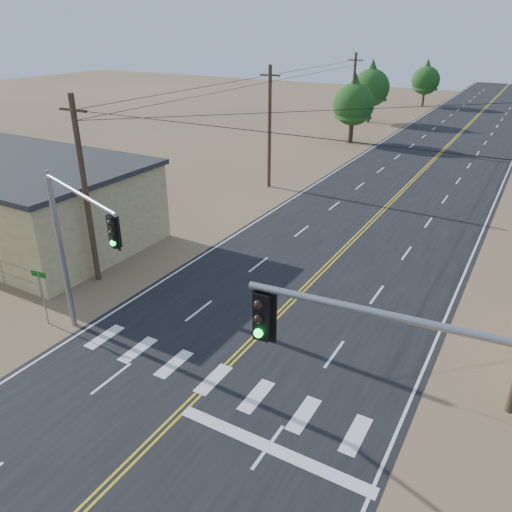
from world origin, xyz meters
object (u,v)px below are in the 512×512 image
Objects in this scene: signal_mast_left at (73,238)px; signal_mast_right at (451,428)px; building_left at (2,197)px; street_sign at (42,289)px.

signal_mast_right is at bearing 6.29° from signal_mast_left.
signal_mast_left reaches higher than building_left.
building_left is 16.32m from signal_mast_left.
street_sign is (-2.89, 0.09, -3.24)m from signal_mast_left.
street_sign is (11.82, -6.48, -0.64)m from building_left.
signal_mast_left is 0.95× the size of signal_mast_right.
signal_mast_left is at bearing -9.70° from street_sign.
signal_mast_right is at bearing -18.70° from building_left.
signal_mast_right is (15.38, -3.61, 0.28)m from signal_mast_left.
street_sign is (-18.27, 3.70, -3.51)m from signal_mast_right.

